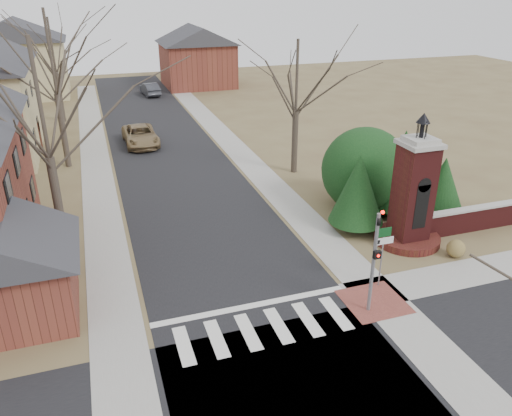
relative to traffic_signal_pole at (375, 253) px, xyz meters
name	(u,v)px	position (x,y,z in m)	size (l,w,h in m)	color
ground	(271,342)	(-4.30, -0.57, -2.59)	(120.00, 120.00, 0.00)	brown
main_street	(169,156)	(-4.30, 21.43, -2.58)	(8.00, 70.00, 0.01)	black
cross_street	(304,403)	(-4.30, -3.57, -2.58)	(120.00, 8.00, 0.01)	black
crosswalk_zone	(263,329)	(-4.30, 0.23, -2.58)	(8.00, 2.20, 0.02)	silver
stop_bar	(251,306)	(-4.30, 1.73, -2.58)	(8.00, 0.35, 0.02)	silver
sidewalk_right_main	(236,149)	(0.90, 21.43, -2.58)	(2.00, 60.00, 0.02)	gray
sidewalk_left	(96,163)	(-9.50, 21.43, -2.58)	(2.00, 60.00, 0.02)	gray
curb_apron	(374,302)	(0.50, 0.43, -2.57)	(2.40, 2.40, 0.02)	brown
traffic_signal_pole	(375,253)	(0.00, 0.00, 0.00)	(0.28, 0.41, 4.50)	slate
sign_post	(383,245)	(1.29, 1.41, -0.64)	(0.90, 0.07, 2.75)	slate
brick_gate_monument	(412,202)	(4.70, 4.42, -0.42)	(3.20, 3.20, 6.47)	#4E1717
brick_garden_wall	(482,217)	(9.20, 4.43, -1.93)	(7.50, 0.50, 1.30)	#4E1717
garage_left	(13,266)	(-12.82, 3.92, -0.35)	(4.80, 4.80, 4.29)	brown
house_distant_left	(16,57)	(-16.31, 47.42, 1.66)	(10.80, 8.80, 8.53)	tan
house_distant_right	(197,55)	(3.69, 47.42, 1.06)	(8.80, 8.80, 7.30)	brown
evergreen_near	(358,189)	(2.90, 6.43, -0.29)	(2.80, 2.80, 4.10)	#473D33
evergreen_mid	(402,168)	(6.20, 7.63, 0.01)	(3.40, 3.40, 4.70)	#473D33
evergreen_far	(443,182)	(8.20, 6.63, -0.69)	(2.40, 2.40, 3.30)	#473D33
evergreen_mass	(365,167)	(4.70, 8.93, -0.19)	(4.80, 4.80, 4.80)	black
bare_tree_0	(38,91)	(-11.30, 8.43, 5.11)	(8.05, 8.05, 11.15)	#473D33
bare_tree_1	(49,46)	(-11.30, 21.43, 5.44)	(8.40, 8.40, 11.64)	#473D33
bare_tree_2	(51,41)	(-11.80, 34.43, 4.44)	(7.35, 7.35, 10.19)	#473D33
bare_tree_3	(297,71)	(3.20, 15.43, 4.10)	(7.00, 7.00, 9.70)	#473D33
pickup_truck	(140,136)	(-5.90, 24.91, -1.85)	(2.46, 5.33, 1.48)	olive
distant_car	(150,89)	(-2.70, 43.48, -1.89)	(1.48, 4.24, 1.40)	#393B42
dry_shrub_left	(405,240)	(4.30, 4.03, -2.24)	(0.69, 0.69, 0.69)	brown
dry_shrub_right	(456,249)	(6.00, 2.43, -2.16)	(0.85, 0.85, 0.85)	olive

